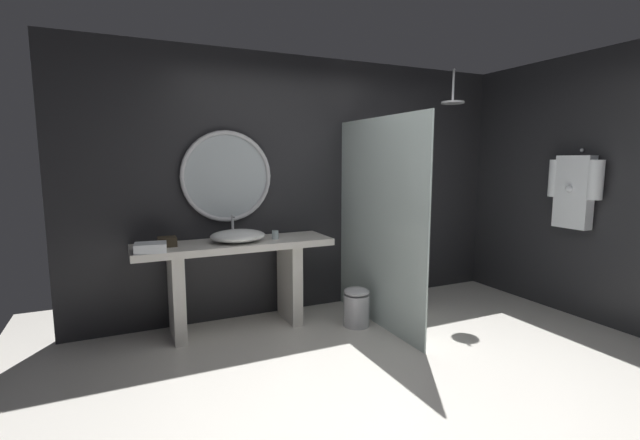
{
  "coord_description": "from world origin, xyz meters",
  "views": [
    {
      "loc": [
        -1.84,
        -2.33,
        1.58
      ],
      "look_at": [
        -0.39,
        0.79,
        1.09
      ],
      "focal_mm": 24.56,
      "sensor_mm": 36.0,
      "label": 1
    }
  ],
  "objects_px": {
    "round_wall_mirror": "(227,177)",
    "waste_bin": "(356,307)",
    "toilet": "(398,282)",
    "hanging_bathrobe": "(574,188)",
    "folded_hand_towel": "(151,247)",
    "tissue_box": "(167,242)",
    "tumbler_cup": "(275,235)",
    "rain_shower_head": "(453,100)",
    "vessel_sink": "(238,236)"
  },
  "relations": [
    {
      "from": "vessel_sink",
      "to": "tissue_box",
      "type": "height_order",
      "value": "vessel_sink"
    },
    {
      "from": "vessel_sink",
      "to": "toilet",
      "type": "distance_m",
      "value": 1.86
    },
    {
      "from": "tissue_box",
      "to": "round_wall_mirror",
      "type": "height_order",
      "value": "round_wall_mirror"
    },
    {
      "from": "waste_bin",
      "to": "tumbler_cup",
      "type": "bearing_deg",
      "value": 149.98
    },
    {
      "from": "rain_shower_head",
      "to": "tissue_box",
      "type": "bearing_deg",
      "value": 174.92
    },
    {
      "from": "rain_shower_head",
      "to": "folded_hand_towel",
      "type": "distance_m",
      "value": 3.29
    },
    {
      "from": "round_wall_mirror",
      "to": "folded_hand_towel",
      "type": "relative_size",
      "value": 3.52
    },
    {
      "from": "round_wall_mirror",
      "to": "hanging_bathrobe",
      "type": "bearing_deg",
      "value": -22.99
    },
    {
      "from": "round_wall_mirror",
      "to": "waste_bin",
      "type": "distance_m",
      "value": 1.74
    },
    {
      "from": "hanging_bathrobe",
      "to": "toilet",
      "type": "height_order",
      "value": "hanging_bathrobe"
    },
    {
      "from": "round_wall_mirror",
      "to": "tissue_box",
      "type": "bearing_deg",
      "value": -159.54
    },
    {
      "from": "tissue_box",
      "to": "hanging_bathrobe",
      "type": "xyz_separation_m",
      "value": [
        3.69,
        -1.1,
        0.43
      ]
    },
    {
      "from": "rain_shower_head",
      "to": "toilet",
      "type": "distance_m",
      "value": 2.01
    },
    {
      "from": "round_wall_mirror",
      "to": "waste_bin",
      "type": "bearing_deg",
      "value": -32.41
    },
    {
      "from": "tumbler_cup",
      "to": "rain_shower_head",
      "type": "relative_size",
      "value": 0.23
    },
    {
      "from": "tissue_box",
      "to": "hanging_bathrobe",
      "type": "relative_size",
      "value": 0.2
    },
    {
      "from": "vessel_sink",
      "to": "round_wall_mirror",
      "type": "height_order",
      "value": "round_wall_mirror"
    },
    {
      "from": "vessel_sink",
      "to": "folded_hand_towel",
      "type": "height_order",
      "value": "vessel_sink"
    },
    {
      "from": "hanging_bathrobe",
      "to": "folded_hand_towel",
      "type": "distance_m",
      "value": 3.96
    },
    {
      "from": "waste_bin",
      "to": "folded_hand_towel",
      "type": "bearing_deg",
      "value": 171.69
    },
    {
      "from": "vessel_sink",
      "to": "rain_shower_head",
      "type": "distance_m",
      "value": 2.62
    },
    {
      "from": "vessel_sink",
      "to": "round_wall_mirror",
      "type": "relative_size",
      "value": 0.58
    },
    {
      "from": "waste_bin",
      "to": "folded_hand_towel",
      "type": "height_order",
      "value": "folded_hand_towel"
    },
    {
      "from": "hanging_bathrobe",
      "to": "round_wall_mirror",
      "type": "bearing_deg",
      "value": 157.01
    },
    {
      "from": "waste_bin",
      "to": "rain_shower_head",
      "type": "bearing_deg",
      "value": 8.83
    },
    {
      "from": "tumbler_cup",
      "to": "rain_shower_head",
      "type": "bearing_deg",
      "value": -5.83
    },
    {
      "from": "toilet",
      "to": "folded_hand_towel",
      "type": "distance_m",
      "value": 2.57
    },
    {
      "from": "hanging_bathrobe",
      "to": "tumbler_cup",
      "type": "bearing_deg",
      "value": 159.15
    },
    {
      "from": "folded_hand_towel",
      "to": "rain_shower_head",
      "type": "bearing_deg",
      "value": -1.29
    },
    {
      "from": "rain_shower_head",
      "to": "waste_bin",
      "type": "distance_m",
      "value": 2.36
    },
    {
      "from": "rain_shower_head",
      "to": "folded_hand_towel",
      "type": "xyz_separation_m",
      "value": [
        -3.01,
        0.07,
        -1.32
      ]
    },
    {
      "from": "toilet",
      "to": "waste_bin",
      "type": "distance_m",
      "value": 0.8
    },
    {
      "from": "tissue_box",
      "to": "rain_shower_head",
      "type": "xyz_separation_m",
      "value": [
        2.87,
        -0.25,
        1.32
      ]
    },
    {
      "from": "rain_shower_head",
      "to": "waste_bin",
      "type": "height_order",
      "value": "rain_shower_head"
    },
    {
      "from": "tissue_box",
      "to": "folded_hand_towel",
      "type": "distance_m",
      "value": 0.24
    },
    {
      "from": "rain_shower_head",
      "to": "round_wall_mirror",
      "type": "bearing_deg",
      "value": 168.29
    },
    {
      "from": "toilet",
      "to": "round_wall_mirror",
      "type": "bearing_deg",
      "value": 169.71
    },
    {
      "from": "waste_bin",
      "to": "folded_hand_towel",
      "type": "xyz_separation_m",
      "value": [
        -1.78,
        0.26,
        0.68
      ]
    },
    {
      "from": "tissue_box",
      "to": "tumbler_cup",
      "type": "bearing_deg",
      "value": -3.58
    },
    {
      "from": "tumbler_cup",
      "to": "rain_shower_head",
      "type": "xyz_separation_m",
      "value": [
        1.9,
        -0.19,
        1.32
      ]
    },
    {
      "from": "vessel_sink",
      "to": "folded_hand_towel",
      "type": "distance_m",
      "value": 0.77
    },
    {
      "from": "tissue_box",
      "to": "folded_hand_towel",
      "type": "height_order",
      "value": "tissue_box"
    },
    {
      "from": "round_wall_mirror",
      "to": "hanging_bathrobe",
      "type": "distance_m",
      "value": 3.37
    },
    {
      "from": "round_wall_mirror",
      "to": "hanging_bathrobe",
      "type": "height_order",
      "value": "round_wall_mirror"
    },
    {
      "from": "vessel_sink",
      "to": "tumbler_cup",
      "type": "xyz_separation_m",
      "value": [
        0.36,
        -0.01,
        -0.02
      ]
    },
    {
      "from": "rain_shower_head",
      "to": "toilet",
      "type": "relative_size",
      "value": 0.56
    },
    {
      "from": "rain_shower_head",
      "to": "hanging_bathrobe",
      "type": "height_order",
      "value": "rain_shower_head"
    },
    {
      "from": "tissue_box",
      "to": "waste_bin",
      "type": "xyz_separation_m",
      "value": [
        1.63,
        -0.45,
        -0.68
      ]
    },
    {
      "from": "tumbler_cup",
      "to": "toilet",
      "type": "relative_size",
      "value": 0.13
    },
    {
      "from": "hanging_bathrobe",
      "to": "toilet",
      "type": "relative_size",
      "value": 1.24
    }
  ]
}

